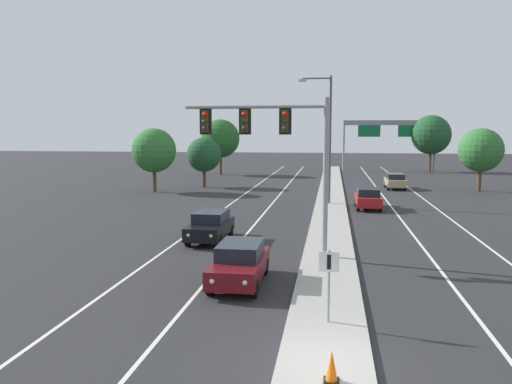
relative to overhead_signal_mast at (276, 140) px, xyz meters
The scene contains 20 objects.
ground_plane 12.61m from the overhead_signal_mast, 77.69° to the right, with size 260.00×260.00×0.00m, color #28282B.
median_island 9.06m from the overhead_signal_mast, 70.59° to the left, with size 2.40×110.00×0.15m, color #9E9B93.
lane_stripe_oncoming_center 15.08m from the overhead_signal_mast, 99.31° to the left, with size 0.14×100.00×0.01m, color silver.
lane_stripe_receding_center 16.52m from the overhead_signal_mast, 62.83° to the left, with size 0.14×100.00×0.01m, color silver.
edge_stripe_left 15.92m from the overhead_signal_mast, 111.88° to the left, with size 0.14×100.00×0.01m, color silver.
edge_stripe_right 18.19m from the overhead_signal_mast, 53.10° to the left, with size 0.14×100.00×0.01m, color silver.
overhead_signal_mast is the anchor object (origin of this frame).
median_sign_post 9.42m from the overhead_signal_mast, 73.27° to the right, with size 0.60×0.10×2.20m.
street_lamp_median 18.00m from the overhead_signal_mast, 83.39° to the left, with size 2.58×0.28×10.00m.
car_oncoming_darkred 6.35m from the overhead_signal_mast, 102.45° to the right, with size 1.83×4.47×1.58m.
car_oncoming_black 6.89m from the overhead_signal_mast, 139.80° to the left, with size 1.84×4.48×1.58m.
car_receding_red 17.75m from the overhead_signal_mast, 72.24° to the left, with size 1.85×4.48×1.58m.
car_receding_tan 32.18m from the overhead_signal_mast, 73.81° to the left, with size 1.83×4.47×1.58m.
traffic_cone_median_nose 13.22m from the overhead_signal_mast, 77.82° to the right, with size 0.36×0.36×0.74m.
highway_sign_gantry 55.59m from the overhead_signal_mast, 78.98° to the left, with size 13.28×0.42×7.50m.
tree_far_left_a 28.37m from the overhead_signal_mast, 120.72° to the left, with size 4.26×4.26×6.16m.
tree_far_left_c 31.38m from the overhead_signal_mast, 110.20° to the left, with size 3.62×3.62×5.23m.
tree_far_right_a 56.96m from the overhead_signal_mast, 73.12° to the left, with size 5.65×5.65×8.17m.
tree_far_left_b 46.61m from the overhead_signal_mast, 105.47° to the left, with size 5.16×5.16×7.46m.
tree_far_right_b 34.07m from the overhead_signal_mast, 60.47° to the left, with size 4.26×4.26×6.16m.
Camera 1 is at (0.10, -12.25, 5.85)m, focal length 36.28 mm.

